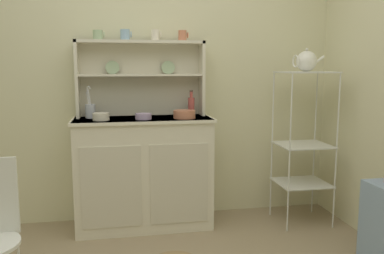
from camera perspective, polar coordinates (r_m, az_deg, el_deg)
wall_back at (r=3.49m, az=-6.25°, el=7.59°), size 3.84×0.05×2.50m
hutch_cabinet at (r=3.34m, az=-6.74°, el=-6.18°), size 1.10×0.45×0.89m
hutch_shelf_unit at (r=3.40m, az=-7.17°, el=7.65°), size 1.03×0.18×0.61m
bakers_rack at (r=3.48m, az=15.31°, el=-0.75°), size 0.42×0.38×1.26m
cup_sage_0 at (r=3.36m, az=-12.99°, el=12.41°), size 0.09×0.08×0.08m
cup_sky_1 at (r=3.36m, az=-9.30°, el=12.58°), size 0.09×0.07×0.08m
cup_cream_2 at (r=3.37m, az=-5.10°, el=12.66°), size 0.08×0.07×0.09m
cup_terracotta_3 at (r=3.40m, az=-1.31°, el=12.64°), size 0.08×0.07×0.08m
bowl_mixing_large at (r=3.18m, az=-12.58°, el=1.43°), size 0.13×0.13×0.06m
bowl_floral_medium at (r=3.18m, az=-6.79°, el=1.49°), size 0.13×0.13×0.05m
bowl_cream_small at (r=3.22m, az=-1.08°, el=1.79°), size 0.17×0.17×0.06m
jam_bottle at (r=3.39m, az=-0.10°, el=3.00°), size 0.05×0.05×0.21m
utensil_jar at (r=3.33m, az=-14.00°, el=2.24°), size 0.08×0.08×0.25m
porcelain_teapot at (r=3.44m, az=15.66°, el=8.85°), size 0.25×0.16×0.19m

